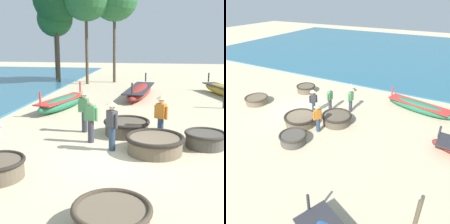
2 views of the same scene
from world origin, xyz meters
TOP-DOWN VIEW (x-y plane):
  - ground_plane at (0.00, 0.00)m, footprint 80.00×80.00m
  - coracle_front_right at (2.92, 1.51)m, footprint 1.43×1.43m
  - coracle_tilted at (1.21, 0.70)m, footprint 1.93×1.93m
  - coracle_far_right at (0.47, -3.71)m, footprint 1.59×1.59m
  - coracle_upturned at (0.10, 2.53)m, footprint 1.80×1.80m
  - long_boat_green_hull at (0.07, 10.83)m, footprint 1.78×6.09m
  - long_boat_white_hull at (-3.71, 6.50)m, footprint 1.91×4.39m
  - fisherman_standing_left at (1.39, 2.05)m, footprint 0.48×0.36m
  - fisherman_with_hat at (-0.20, 0.69)m, footprint 0.42×0.39m
  - fisherman_standing_right at (-1.07, 1.39)m, footprint 0.52×0.27m
  - fisherman_hauling at (-1.59, 2.62)m, footprint 0.52×0.36m
  - tree_tall_back at (-7.52, 17.06)m, footprint 2.98×2.98m

SIDE VIEW (x-z plane):
  - ground_plane at x=0.00m, z-range 0.00..0.00m
  - coracle_far_right at x=0.47m, z-range 0.02..0.53m
  - coracle_front_right at x=2.92m, z-range 0.02..0.55m
  - coracle_tilted at x=1.21m, z-range 0.03..0.60m
  - coracle_upturned at x=0.10m, z-range 0.03..0.61m
  - long_boat_white_hull at x=-3.71m, z-range -0.26..0.96m
  - long_boat_green_hull at x=0.07m, z-range -0.27..1.00m
  - fisherman_standing_right at x=-1.07m, z-range 0.05..1.62m
  - fisherman_standing_left at x=1.39m, z-range 0.12..1.79m
  - fisherman_with_hat at x=-0.20m, z-range 0.12..1.79m
  - fisherman_hauling at x=-1.59m, z-range 0.12..1.79m
  - tree_tall_back at x=-7.52m, z-range 1.88..8.67m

